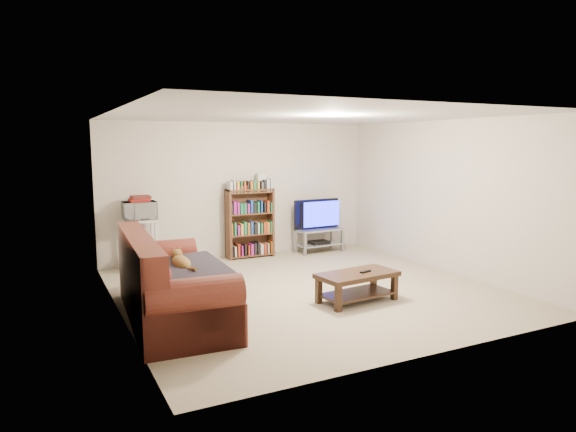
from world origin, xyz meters
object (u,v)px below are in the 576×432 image
coffee_table (357,281)px  sofa (166,290)px  bookshelf (250,222)px  tv_stand (319,236)px

coffee_table → sofa: bearing=164.0°
coffee_table → bookshelf: (-0.24, 3.05, 0.37)m
sofa → coffee_table: bearing=-6.5°
sofa → coffee_table: sofa is taller
coffee_table → tv_stand: (1.08, 2.87, 0.04)m
sofa → bookshelf: bookshelf is taller
coffee_table → tv_stand: bearing=63.3°
coffee_table → bookshelf: 3.08m
bookshelf → tv_stand: bearing=-7.2°
coffee_table → bookshelf: size_ratio=0.89×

